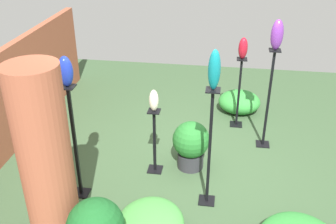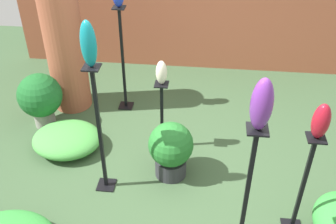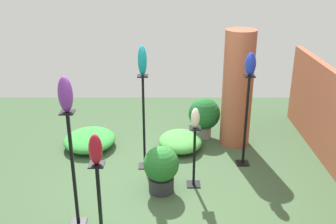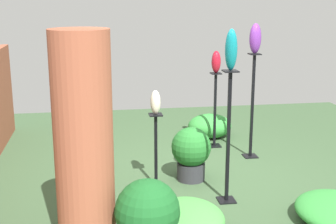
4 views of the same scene
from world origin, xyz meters
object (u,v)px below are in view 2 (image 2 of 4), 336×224
art_vase_violet (262,104)px  brick_pillar (64,40)px  potted_plant_mid_right (40,97)px  pedestal_teal (100,137)px  art_vase_ruby (321,121)px  pedestal_ruby (302,190)px  pedestal_ivory (162,120)px  pedestal_cobalt (123,64)px  art_vase_teal (89,44)px  art_vase_ivory (161,73)px  potted_plant_front_right (171,148)px  pedestal_violet (245,206)px

art_vase_violet → brick_pillar: bearing=134.5°
brick_pillar → potted_plant_mid_right: 0.82m
brick_pillar → pedestal_teal: bearing=-61.1°
art_vase_ruby → brick_pillar: bearing=145.9°
pedestal_teal → pedestal_ruby: bearing=-10.4°
pedestal_ivory → art_vase_ruby: (1.46, -1.12, 0.92)m
art_vase_violet → potted_plant_mid_right: size_ratio=0.55×
pedestal_cobalt → art_vase_ruby: bearing=-43.2°
pedestal_ruby → art_vase_teal: (-2.01, 0.37, 1.22)m
art_vase_violet → pedestal_cobalt: bearing=122.8°
pedestal_ruby → art_vase_teal: size_ratio=2.62×
pedestal_ruby → art_vase_teal: art_vase_teal is taller
art_vase_ivory → art_vase_teal: bearing=-126.0°
pedestal_cobalt → art_vase_ruby: size_ratio=4.45×
pedestal_cobalt → art_vase_ivory: 1.13m
art_vase_teal → potted_plant_mid_right: size_ratio=0.59×
art_vase_teal → potted_plant_mid_right: 2.01m
brick_pillar → art_vase_teal: bearing=-61.1°
art_vase_violet → potted_plant_front_right: (-0.74, 1.05, -1.36)m
brick_pillar → pedestal_ivory: size_ratio=2.20×
pedestal_cobalt → pedestal_ivory: size_ratio=1.61×
art_vase_ruby → art_vase_teal: bearing=169.6°
pedestal_cobalt → pedestal_ruby: 2.89m
pedestal_cobalt → art_vase_teal: 1.92m
art_vase_teal → potted_plant_front_right: bearing=21.4°
pedestal_violet → pedestal_ruby: (0.57, 0.41, -0.17)m
pedestal_ivory → art_vase_violet: size_ratio=2.22×
pedestal_ivory → pedestal_ruby: 1.85m
pedestal_teal → art_vase_violet: art_vase_violet is taller
pedestal_violet → art_vase_ruby: size_ratio=4.53×
pedestal_ruby → potted_plant_front_right: size_ratio=1.69×
pedestal_violet → pedestal_teal: size_ratio=1.00×
art_vase_ivory → pedestal_ruby: bearing=-37.5°
pedestal_teal → art_vase_ruby: bearing=-10.4°
pedestal_cobalt → pedestal_ruby: bearing=-43.2°
brick_pillar → potted_plant_front_right: size_ratio=2.95×
pedestal_cobalt → potted_plant_front_right: pedestal_cobalt is taller
pedestal_ruby → art_vase_ruby: bearing=0.0°
brick_pillar → pedestal_ruby: 3.51m
art_vase_ivory → art_vase_ruby: bearing=-37.5°
art_vase_violet → art_vase_teal: 1.64m
pedestal_teal → art_vase_ruby: 2.14m
art_vase_ivory → art_vase_ruby: art_vase_ruby is taller
pedestal_cobalt → art_vase_violet: 3.02m
pedestal_ruby → art_vase_teal: bearing=169.6°
pedestal_violet → pedestal_ruby: size_ratio=1.30×
pedestal_cobalt → pedestal_ruby: (2.10, -1.97, -0.16)m
art_vase_violet → art_vase_ruby: art_vase_violet is taller
pedestal_teal → pedestal_violet: bearing=-28.2°
pedestal_ruby → pedestal_cobalt: bearing=136.8°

